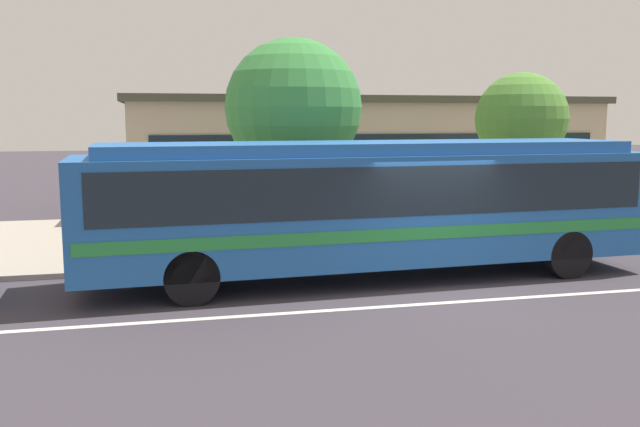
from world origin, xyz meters
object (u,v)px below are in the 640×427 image
object	(u,v)px
bus_stop_sign	(552,182)
street_tree_near_stop	(293,108)
pedestrian_walking_along_curb	(155,212)
street_tree_mid_block	(521,120)
pedestrian_standing_by_tree	(370,208)
pedestrian_waiting_near_sign	(532,206)
transit_bus	(370,199)

from	to	relation	value
bus_stop_sign	street_tree_near_stop	world-z (taller)	street_tree_near_stop
pedestrian_walking_along_curb	street_tree_mid_block	distance (m)	10.20
bus_stop_sign	pedestrian_standing_by_tree	bearing A→B (deg)	173.09
pedestrian_waiting_near_sign	pedestrian_standing_by_tree	size ratio (longest dim) A/B	0.98
transit_bus	pedestrian_waiting_near_sign	distance (m)	5.49
bus_stop_sign	street_tree_mid_block	world-z (taller)	street_tree_mid_block
pedestrian_standing_by_tree	bus_stop_sign	xyz separation A→B (m)	(4.61, -0.56, 0.59)
pedestrian_standing_by_tree	pedestrian_walking_along_curb	bearing A→B (deg)	178.20
street_tree_mid_block	transit_bus	bearing A→B (deg)	-144.91
pedestrian_waiting_near_sign	bus_stop_sign	xyz separation A→B (m)	(0.42, -0.19, 0.61)
transit_bus	pedestrian_waiting_near_sign	xyz separation A→B (m)	(5.00, 2.20, -0.55)
transit_bus	pedestrian_walking_along_curb	xyz separation A→B (m)	(-4.34, 2.73, -0.48)
transit_bus	bus_stop_sign	size ratio (longest dim) A/B	4.80
pedestrian_waiting_near_sign	street_tree_near_stop	size ratio (longest dim) A/B	0.32
pedestrian_walking_along_curb	street_tree_mid_block	bearing A→B (deg)	6.81
pedestrian_standing_by_tree	transit_bus	bearing A→B (deg)	-107.44
pedestrian_standing_by_tree	bus_stop_sign	distance (m)	4.68
street_tree_mid_block	street_tree_near_stop	bearing A→B (deg)	-177.30
bus_stop_sign	transit_bus	bearing A→B (deg)	-159.65
pedestrian_waiting_near_sign	street_tree_near_stop	xyz separation A→B (m)	(-5.89, 1.41, 2.46)
street_tree_near_stop	pedestrian_waiting_near_sign	bearing A→B (deg)	-13.49
pedestrian_waiting_near_sign	street_tree_mid_block	distance (m)	2.82
street_tree_near_stop	street_tree_mid_block	xyz separation A→B (m)	(6.47, 0.30, -0.30)
pedestrian_waiting_near_sign	street_tree_mid_block	size ratio (longest dim) A/B	0.38
transit_bus	bus_stop_sign	xyz separation A→B (m)	(5.42, 2.01, 0.06)
pedestrian_waiting_near_sign	street_tree_near_stop	bearing A→B (deg)	166.51
pedestrian_walking_along_curb	street_tree_near_stop	distance (m)	4.28
pedestrian_standing_by_tree	street_tree_near_stop	xyz separation A→B (m)	(-1.70, 1.04, 2.44)
transit_bus	pedestrian_standing_by_tree	bearing A→B (deg)	72.56
pedestrian_waiting_near_sign	bus_stop_sign	bearing A→B (deg)	-23.75
bus_stop_sign	street_tree_mid_block	xyz separation A→B (m)	(0.15, 1.91, 1.55)
pedestrian_waiting_near_sign	street_tree_near_stop	distance (m)	6.54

